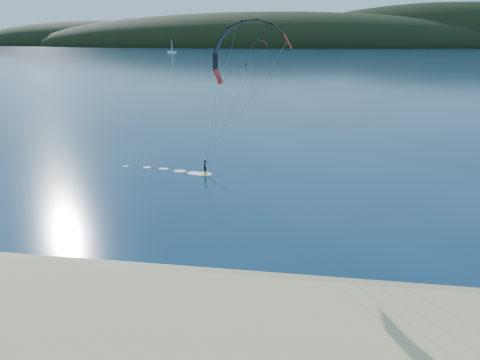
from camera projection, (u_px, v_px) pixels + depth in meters
The scene contains 6 objects.
ground at pixel (164, 322), 22.68m from camera, with size 1800.00×1800.00×0.00m, color #071E38.
wet_sand at pixel (185, 277), 26.87m from camera, with size 220.00×2.50×0.10m.
headland at pixel (297, 46), 719.69m from camera, with size 1200.00×310.00×140.00m.
kitesurfer_near at pixel (250, 67), 38.01m from camera, with size 20.78×7.82×16.16m.
kitesurfer_far at pixel (259, 49), 209.09m from camera, with size 12.37×6.04×12.43m.
sailboat at pixel (172, 52), 418.76m from camera, with size 9.22×5.78×12.88m.
Camera 1 is at (6.78, -18.07, 14.86)m, focal length 30.78 mm.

